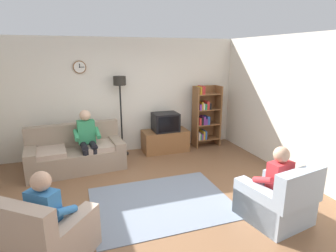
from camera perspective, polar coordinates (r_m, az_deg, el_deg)
ground_plane at (r=4.67m, az=-2.27°, el=-15.36°), size 12.00×12.00×0.00m
back_wall_assembly at (r=6.70m, az=-9.05°, el=6.14°), size 6.20×0.17×2.70m
right_wall at (r=5.66m, az=26.56°, el=3.12°), size 0.12×5.80×2.70m
couch at (r=6.05m, az=-18.48°, el=-5.59°), size 1.97×1.04×0.90m
tv_stand at (r=6.78m, az=-0.58°, el=-3.06°), size 1.10×0.56×0.52m
tv at (r=6.62m, az=-0.53°, el=0.83°), size 0.60×0.49×0.44m
bookshelf at (r=7.11m, az=7.59°, el=2.08°), size 0.68×0.36×1.57m
floor_lamp at (r=6.36m, az=-9.88°, el=6.54°), size 0.28×0.28×1.85m
armchair_near_window at (r=3.68m, az=-23.60°, el=-20.61°), size 1.17×1.19×0.90m
armchair_near_bookshelf at (r=4.37m, az=21.54°, el=-14.39°), size 0.94×1.01×0.90m
area_rug at (r=4.64m, az=-1.38°, el=-15.50°), size 2.20×1.70×0.01m
person_on_couch at (r=5.83m, az=-16.37°, el=-2.19°), size 0.54×0.56×1.24m
person_in_left_armchair at (r=3.56m, az=-23.15°, el=-15.77°), size 0.62×0.64×1.12m
person_in_right_armchair at (r=4.28m, az=21.02°, el=-10.25°), size 0.56×0.58×1.12m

